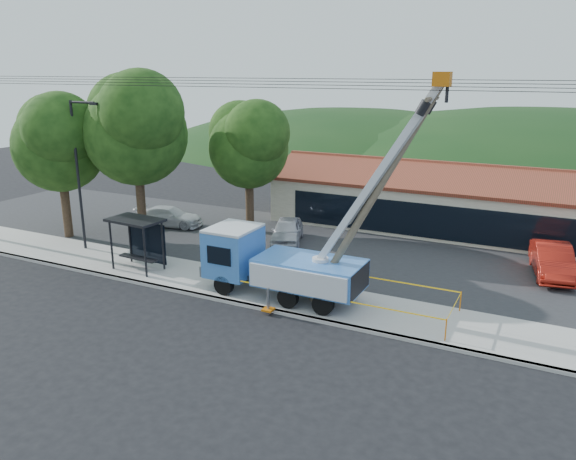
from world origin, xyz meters
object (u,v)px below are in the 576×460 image
Objects in this scene: car_silver at (287,244)px; car_white at (170,227)px; utility_truck at (279,262)px; car_red at (550,277)px; leaning_pole at (377,190)px; bus_shelter at (139,232)px.

car_silver is 0.96× the size of car_white.
utility_truck is at bearing -86.32° from car_silver.
leaning_pole is at bearing -138.97° from car_red.
utility_truck is 6.06m from leaning_pole.
utility_truck reaches higher than car_silver.
car_white is (-17.35, 7.65, -5.75)m from leaning_pole.
utility_truck is 8.94m from car_silver.
utility_truck is 15.02m from car_white.
leaning_pole reaches higher than car_silver.
bus_shelter reaches higher than car_white.
leaning_pole is 3.40× the size of bus_shelter.
utility_truck is at bearing -135.12° from car_white.
bus_shelter is 0.67× the size of car_silver.
utility_truck is 2.47× the size of car_silver.
bus_shelter reaches higher than car_silver.
car_red is 1.09× the size of car_white.
car_red reaches higher than car_white.
bus_shelter is 22.26m from car_red.
bus_shelter is 0.60× the size of car_red.
car_silver is at bearing 173.29° from car_red.
leaning_pole is 2.21× the size of car_white.
car_red reaches higher than car_silver.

